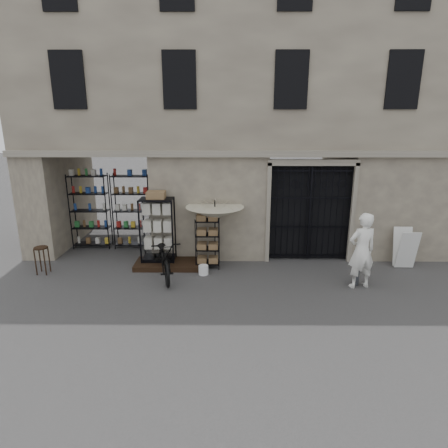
{
  "coord_description": "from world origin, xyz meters",
  "views": [
    {
      "loc": [
        -0.74,
        -8.71,
        4.19
      ],
      "look_at": [
        -0.8,
        1.4,
        1.35
      ],
      "focal_mm": 30.0,
      "sensor_mm": 36.0,
      "label": 1
    }
  ],
  "objects_px": {
    "display_cabinet": "(158,233)",
    "wooden_stool": "(42,260)",
    "bicycle": "(165,276)",
    "easel_sign": "(405,248)",
    "wire_rack": "(208,243)",
    "market_umbrella": "(215,210)",
    "steel_bollard": "(357,269)",
    "white_bucket": "(203,270)",
    "shopkeeper": "(358,287)"
  },
  "relations": [
    {
      "from": "display_cabinet",
      "to": "white_bucket",
      "type": "bearing_deg",
      "value": -29.04
    },
    {
      "from": "wooden_stool",
      "to": "shopkeeper",
      "type": "relative_size",
      "value": 0.39
    },
    {
      "from": "wire_rack",
      "to": "display_cabinet",
      "type": "bearing_deg",
      "value": -173.93
    },
    {
      "from": "bicycle",
      "to": "easel_sign",
      "type": "xyz_separation_m",
      "value": [
        6.87,
        0.69,
        0.59
      ]
    },
    {
      "from": "display_cabinet",
      "to": "bicycle",
      "type": "height_order",
      "value": "display_cabinet"
    },
    {
      "from": "steel_bollard",
      "to": "easel_sign",
      "type": "relative_size",
      "value": 0.78
    },
    {
      "from": "display_cabinet",
      "to": "white_bucket",
      "type": "height_order",
      "value": "display_cabinet"
    },
    {
      "from": "easel_sign",
      "to": "wooden_stool",
      "type": "bearing_deg",
      "value": -175.6
    },
    {
      "from": "bicycle",
      "to": "shopkeeper",
      "type": "xyz_separation_m",
      "value": [
        5.11,
        -0.65,
        0.0
      ]
    },
    {
      "from": "bicycle",
      "to": "wire_rack",
      "type": "bearing_deg",
      "value": 15.03
    },
    {
      "from": "wooden_stool",
      "to": "steel_bollard",
      "type": "xyz_separation_m",
      "value": [
        8.54,
        -0.7,
        0.03
      ]
    },
    {
      "from": "steel_bollard",
      "to": "wire_rack",
      "type": "bearing_deg",
      "value": 163.08
    },
    {
      "from": "wire_rack",
      "to": "easel_sign",
      "type": "relative_size",
      "value": 1.33
    },
    {
      "from": "market_umbrella",
      "to": "shopkeeper",
      "type": "xyz_separation_m",
      "value": [
        3.75,
        -1.45,
        -1.7
      ]
    },
    {
      "from": "wire_rack",
      "to": "market_umbrella",
      "type": "height_order",
      "value": "market_umbrella"
    },
    {
      "from": "wire_rack",
      "to": "shopkeeper",
      "type": "relative_size",
      "value": 0.76
    },
    {
      "from": "shopkeeper",
      "to": "white_bucket",
      "type": "bearing_deg",
      "value": -23.46
    },
    {
      "from": "easel_sign",
      "to": "wire_rack",
      "type": "bearing_deg",
      "value": -178.31
    },
    {
      "from": "display_cabinet",
      "to": "white_bucket",
      "type": "xyz_separation_m",
      "value": [
        1.36,
        -0.73,
        -0.86
      ]
    },
    {
      "from": "wire_rack",
      "to": "market_umbrella",
      "type": "xyz_separation_m",
      "value": [
        0.21,
        0.13,
        0.96
      ]
    },
    {
      "from": "white_bucket",
      "to": "steel_bollard",
      "type": "distance_m",
      "value": 4.09
    },
    {
      "from": "display_cabinet",
      "to": "easel_sign",
      "type": "relative_size",
      "value": 1.78
    },
    {
      "from": "steel_bollard",
      "to": "easel_sign",
      "type": "bearing_deg",
      "value": 34.06
    },
    {
      "from": "market_umbrella",
      "to": "white_bucket",
      "type": "distance_m",
      "value": 1.74
    },
    {
      "from": "display_cabinet",
      "to": "easel_sign",
      "type": "xyz_separation_m",
      "value": [
        7.18,
        -0.17,
        -0.4
      ]
    },
    {
      "from": "market_umbrella",
      "to": "easel_sign",
      "type": "bearing_deg",
      "value": -1.2
    },
    {
      "from": "white_bucket",
      "to": "bicycle",
      "type": "bearing_deg",
      "value": -172.92
    },
    {
      "from": "display_cabinet",
      "to": "wooden_stool",
      "type": "xyz_separation_m",
      "value": [
        -3.14,
        -0.68,
        -0.58
      ]
    },
    {
      "from": "display_cabinet",
      "to": "steel_bollard",
      "type": "distance_m",
      "value": 5.59
    },
    {
      "from": "display_cabinet",
      "to": "market_umbrella",
      "type": "distance_m",
      "value": 1.82
    },
    {
      "from": "bicycle",
      "to": "white_bucket",
      "type": "bearing_deg",
      "value": -8.37
    },
    {
      "from": "white_bucket",
      "to": "bicycle",
      "type": "height_order",
      "value": "bicycle"
    },
    {
      "from": "bicycle",
      "to": "steel_bollard",
      "type": "distance_m",
      "value": 5.13
    },
    {
      "from": "wire_rack",
      "to": "bicycle",
      "type": "bearing_deg",
      "value": -136.26
    },
    {
      "from": "display_cabinet",
      "to": "wire_rack",
      "type": "bearing_deg",
      "value": -8.04
    },
    {
      "from": "wooden_stool",
      "to": "wire_rack",
      "type": "bearing_deg",
      "value": 6.19
    },
    {
      "from": "white_bucket",
      "to": "bicycle",
      "type": "xyz_separation_m",
      "value": [
        -1.05,
        -0.13,
        -0.13
      ]
    },
    {
      "from": "wire_rack",
      "to": "steel_bollard",
      "type": "xyz_separation_m",
      "value": [
        3.93,
        -1.2,
        -0.3
      ]
    },
    {
      "from": "bicycle",
      "to": "steel_bollard",
      "type": "bearing_deg",
      "value": -21.28
    },
    {
      "from": "wire_rack",
      "to": "wooden_stool",
      "type": "bearing_deg",
      "value": -160.55
    },
    {
      "from": "wire_rack",
      "to": "white_bucket",
      "type": "xyz_separation_m",
      "value": [
        -0.1,
        -0.55,
        -0.61
      ]
    },
    {
      "from": "white_bucket",
      "to": "wire_rack",
      "type": "bearing_deg",
      "value": 80.02
    },
    {
      "from": "bicycle",
      "to": "wooden_stool",
      "type": "relative_size",
      "value": 2.74
    },
    {
      "from": "bicycle",
      "to": "steel_bollard",
      "type": "relative_size",
      "value": 2.4
    },
    {
      "from": "display_cabinet",
      "to": "bicycle",
      "type": "distance_m",
      "value": 1.35
    },
    {
      "from": "steel_bollard",
      "to": "easel_sign",
      "type": "height_order",
      "value": "easel_sign"
    },
    {
      "from": "wire_rack",
      "to": "shopkeeper",
      "type": "height_order",
      "value": "wire_rack"
    },
    {
      "from": "easel_sign",
      "to": "shopkeeper",
      "type": "bearing_deg",
      "value": -141.19
    },
    {
      "from": "wire_rack",
      "to": "bicycle",
      "type": "relative_size",
      "value": 0.71
    },
    {
      "from": "market_umbrella",
      "to": "wooden_stool",
      "type": "xyz_separation_m",
      "value": [
        -4.82,
        -0.63,
        -1.29
      ]
    }
  ]
}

